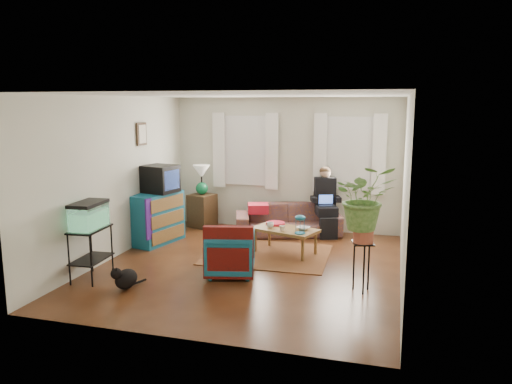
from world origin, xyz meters
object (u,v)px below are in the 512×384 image
(side_table, at_px, (202,210))
(coffee_table, at_px, (285,241))
(aquarium_stand, at_px, (91,254))
(plant_stand, at_px, (362,267))
(dresser, at_px, (157,218))
(armchair, at_px, (230,251))
(sofa, at_px, (288,215))

(side_table, bearing_deg, coffee_table, -33.96)
(aquarium_stand, xyz_separation_m, plant_stand, (3.74, 0.57, -0.03))
(dresser, distance_m, armchair, 2.23)
(side_table, bearing_deg, armchair, -60.10)
(coffee_table, height_order, plant_stand, plant_stand)
(aquarium_stand, bearing_deg, coffee_table, 35.26)
(aquarium_stand, relative_size, armchair, 1.06)
(armchair, bearing_deg, side_table, -73.55)
(armchair, relative_size, coffee_table, 0.67)
(side_table, bearing_deg, sofa, -4.18)
(sofa, bearing_deg, dresser, -169.40)
(sofa, distance_m, side_table, 1.82)
(armchair, distance_m, coffee_table, 1.34)
(side_table, bearing_deg, plant_stand, -39.03)
(side_table, distance_m, coffee_table, 2.46)
(aquarium_stand, bearing_deg, plant_stand, 4.71)
(sofa, height_order, armchair, sofa)
(aquarium_stand, height_order, coffee_table, aquarium_stand)
(dresser, relative_size, plant_stand, 1.49)
(aquarium_stand, distance_m, armchair, 1.98)
(armchair, distance_m, plant_stand, 1.91)
(aquarium_stand, xyz_separation_m, armchair, (1.84, 0.73, -0.02))
(sofa, height_order, dresser, dresser)
(coffee_table, relative_size, plant_stand, 1.55)
(sofa, xyz_separation_m, plant_stand, (1.58, -2.62, -0.05))
(sofa, height_order, plant_stand, sofa)
(side_table, distance_m, plant_stand, 4.37)
(aquarium_stand, distance_m, plant_stand, 3.79)
(armchair, bearing_deg, coffee_table, -127.60)
(dresser, xyz_separation_m, coffee_table, (2.38, -0.04, -0.24))
(sofa, xyz_separation_m, armchair, (-0.32, -2.46, -0.04))
(side_table, distance_m, aquarium_stand, 3.34)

